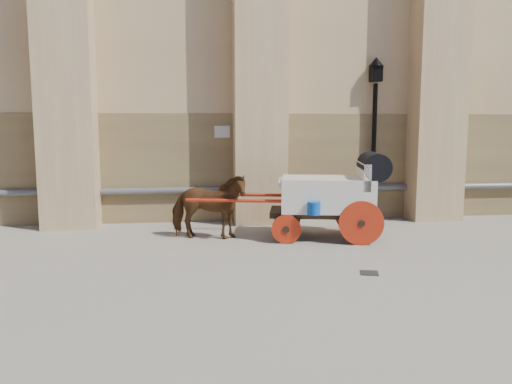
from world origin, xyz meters
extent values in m
plane|color=#6F695B|center=(0.00, 0.00, 0.00)|extent=(90.00, 90.00, 0.00)
cube|color=olive|center=(2.00, 4.15, 1.50)|extent=(44.00, 0.35, 3.00)
cylinder|color=#59595B|center=(2.00, 3.88, 0.90)|extent=(42.00, 0.18, 0.18)
cube|color=beige|center=(-2.00, 3.97, 2.50)|extent=(0.42, 0.04, 0.32)
imported|color=brown|center=(-2.45, 1.77, 0.78)|extent=(1.98, 1.20, 1.55)
cube|color=black|center=(0.23, 1.57, 0.61)|extent=(2.62, 1.58, 0.13)
cube|color=silver|center=(0.34, 1.55, 1.06)|extent=(2.35, 1.79, 0.78)
cube|color=silver|center=(1.16, 1.38, 1.50)|extent=(0.44, 1.40, 0.61)
cube|color=silver|center=(-0.59, 1.74, 1.34)|extent=(0.63, 1.28, 0.11)
cylinder|color=black|center=(1.38, 1.33, 1.73)|extent=(0.89, 1.49, 0.62)
cylinder|color=#B6260E|center=(0.91, 0.73, 0.50)|extent=(1.00, 0.27, 1.00)
cylinder|color=#B6260E|center=(1.19, 2.08, 0.50)|extent=(1.00, 0.27, 1.00)
cylinder|color=#B6260E|center=(-0.72, 1.06, 0.33)|extent=(0.67, 0.20, 0.67)
cylinder|color=#B6260E|center=(-0.45, 2.41, 0.33)|extent=(0.67, 0.20, 0.67)
cylinder|color=#B6260E|center=(-1.67, 1.45, 0.95)|extent=(2.63, 0.61, 0.08)
cylinder|color=#B6260E|center=(-1.47, 2.43, 0.95)|extent=(2.63, 0.61, 0.08)
cylinder|color=#0A47AD|center=(-0.14, 0.85, 0.84)|extent=(0.29, 0.29, 0.29)
cylinder|color=black|center=(2.27, 3.80, 1.92)|extent=(0.13, 0.13, 3.83)
cone|color=black|center=(2.27, 3.80, 0.19)|extent=(0.38, 0.38, 0.38)
cube|color=black|center=(2.27, 3.80, 4.10)|extent=(0.30, 0.30, 0.45)
cone|color=black|center=(2.27, 3.80, 4.42)|extent=(0.43, 0.43, 0.26)
cube|color=black|center=(0.35, -1.40, 0.01)|extent=(0.40, 0.40, 0.01)
camera|label=1|loc=(-2.72, -9.83, 2.61)|focal=35.00mm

